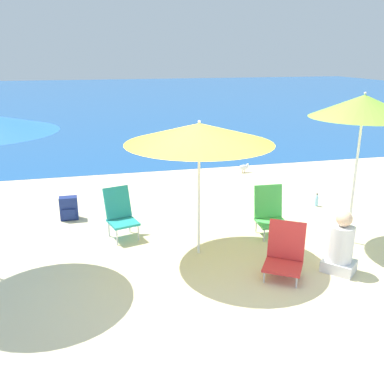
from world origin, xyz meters
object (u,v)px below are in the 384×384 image
(seagull, at_px, (244,167))
(beach_chair_red, at_px, (285,252))
(beach_umbrella_yellow, at_px, (199,133))
(water_bottle, at_px, (317,201))
(person_seated_near, at_px, (341,247))
(beach_chair_green, at_px, (270,211))
(backpack_navy, at_px, (69,208))
(beach_umbrella_lime, at_px, (364,106))
(beach_chair_teal, at_px, (120,212))

(seagull, bearing_deg, beach_chair_red, -104.46)
(beach_umbrella_yellow, distance_m, water_bottle, 3.55)
(beach_chair_red, xyz_separation_m, water_bottle, (1.80, 2.33, -0.22))
(beach_umbrella_yellow, relative_size, water_bottle, 8.14)
(person_seated_near, height_order, water_bottle, person_seated_near)
(beach_chair_red, bearing_deg, person_seated_near, 25.17)
(beach_chair_green, xyz_separation_m, person_seated_near, (0.40, -1.44, -0.02))
(beach_chair_red, bearing_deg, backpack_navy, 169.16)
(beach_umbrella_lime, relative_size, beach_chair_teal, 2.91)
(person_seated_near, distance_m, backpack_navy, 4.64)
(beach_chair_red, bearing_deg, beach_chair_teal, 171.61)
(beach_umbrella_yellow, xyz_separation_m, person_seated_near, (1.72, -1.00, -1.44))
(water_bottle, bearing_deg, beach_umbrella_lime, -102.62)
(beach_umbrella_yellow, xyz_separation_m, seagull, (2.24, 4.10, -1.66))
(beach_chair_red, distance_m, person_seated_near, 0.78)
(beach_chair_red, relative_size, water_bottle, 2.80)
(beach_chair_green, bearing_deg, beach_chair_red, -102.58)
(beach_umbrella_yellow, distance_m, backpack_navy, 3.12)
(beach_umbrella_lime, bearing_deg, person_seated_near, -129.09)
(beach_chair_red, bearing_deg, seagull, 108.73)
(beach_chair_teal, relative_size, beach_chair_red, 1.12)
(beach_umbrella_lime, height_order, beach_chair_teal, beach_umbrella_lime)
(beach_umbrella_lime, height_order, water_bottle, beach_umbrella_lime)
(beach_umbrella_yellow, relative_size, person_seated_near, 2.38)
(beach_umbrella_lime, relative_size, backpack_navy, 5.59)
(beach_umbrella_lime, bearing_deg, backpack_navy, 154.53)
(person_seated_near, distance_m, water_bottle, 2.67)
(beach_chair_teal, relative_size, beach_chair_green, 1.00)
(person_seated_near, bearing_deg, water_bottle, 26.00)
(beach_chair_teal, relative_size, backpack_navy, 1.92)
(beach_umbrella_yellow, bearing_deg, seagull, 61.33)
(beach_chair_teal, height_order, beach_chair_red, beach_chair_teal)
(beach_chair_red, bearing_deg, beach_umbrella_lime, 59.74)
(beach_chair_teal, height_order, water_bottle, beach_chair_teal)
(beach_chair_red, bearing_deg, beach_chair_green, 107.80)
(beach_umbrella_yellow, xyz_separation_m, water_bottle, (2.76, 1.44, -1.70))
(beach_chair_green, relative_size, seagull, 2.97)
(beach_umbrella_yellow, bearing_deg, beach_chair_red, -43.10)
(beach_chair_green, height_order, seagull, beach_chair_green)
(beach_umbrella_yellow, relative_size, beach_chair_teal, 2.60)
(beach_umbrella_lime, distance_m, backpack_navy, 5.14)
(beach_chair_green, relative_size, backpack_navy, 1.92)
(person_seated_near, bearing_deg, beach_umbrella_yellow, 108.78)
(beach_chair_teal, bearing_deg, person_seated_near, -49.70)
(beach_chair_red, xyz_separation_m, person_seated_near, (0.77, -0.11, 0.04))
(beach_chair_red, height_order, water_bottle, beach_chair_red)
(beach_umbrella_lime, relative_size, beach_chair_green, 2.92)
(backpack_navy, height_order, seagull, backpack_navy)
(beach_umbrella_yellow, bearing_deg, beach_chair_teal, 139.83)
(beach_umbrella_yellow, relative_size, beach_chair_green, 2.60)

